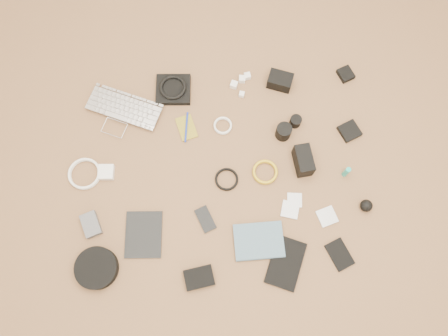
{
  "coord_description": "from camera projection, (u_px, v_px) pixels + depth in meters",
  "views": [
    {
      "loc": [
        -0.0,
        -0.56,
        2.0
      ],
      "look_at": [
        0.03,
        0.03,
        0.02
      ],
      "focal_mm": 35.0,
      "sensor_mm": 36.0,
      "label": 1
    }
  ],
  "objects": [
    {
      "name": "headphones",
      "position": [
        173.0,
        87.0,
        2.17
      ],
      "size": [
        0.16,
        0.16,
        0.02
      ],
      "primitive_type": "torus",
      "rotation": [
        0.0,
        0.0,
        0.18
      ],
      "color": "black",
      "rests_on": "headphone_pouch"
    },
    {
      "name": "notebook_black_a",
      "position": [
        286.0,
        263.0,
        1.95
      ],
      "size": [
        0.21,
        0.26,
        0.02
      ],
      "primitive_type": "cube",
      "rotation": [
        0.0,
        0.0,
        -0.39
      ],
      "color": "black",
      "rests_on": "ground"
    },
    {
      "name": "cable_yellow",
      "position": [
        265.0,
        172.0,
        2.07
      ],
      "size": [
        0.15,
        0.15,
        0.01
      ],
      "primitive_type": "torus",
      "rotation": [
        0.0,
        0.0,
        -0.27
      ],
      "color": "gold",
      "rests_on": "ground"
    },
    {
      "name": "lens_b",
      "position": [
        295.0,
        121.0,
        2.13
      ],
      "size": [
        0.06,
        0.06,
        0.05
      ],
      "primitive_type": "cylinder",
      "rotation": [
        0.0,
        0.0,
        0.05
      ],
      "color": "black",
      "rests_on": "ground"
    },
    {
      "name": "flash",
      "position": [
        303.0,
        161.0,
        2.04
      ],
      "size": [
        0.09,
        0.14,
        0.1
      ],
      "primitive_type": "cube",
      "rotation": [
        0.0,
        0.0,
        0.12
      ],
      "color": "black",
      "rests_on": "ground"
    },
    {
      "name": "laptop",
      "position": [
        120.0,
        117.0,
        2.15
      ],
      "size": [
        0.43,
        0.38,
        0.03
      ],
      "primitive_type": "imported",
      "rotation": [
        0.0,
        0.0,
        -0.4
      ],
      "color": "silver",
      "rests_on": "ground"
    },
    {
      "name": "paperback",
      "position": [
        261.0,
        260.0,
        1.95
      ],
      "size": [
        0.23,
        0.17,
        0.02
      ],
      "primitive_type": "imported",
      "rotation": [
        0.0,
        0.0,
        1.59
      ],
      "color": "#466377",
      "rests_on": "ground"
    },
    {
      "name": "room_shell",
      "position": [
        209.0,
        8.0,
        0.88
      ],
      "size": [
        4.04,
        4.04,
        2.58
      ],
      "color": "brown",
      "rests_on": "ground"
    },
    {
      "name": "tablet",
      "position": [
        144.0,
        234.0,
        1.99
      ],
      "size": [
        0.18,
        0.22,
        0.01
      ],
      "primitive_type": "cube",
      "rotation": [
        0.0,
        0.0,
        -0.05
      ],
      "color": "black",
      "rests_on": "ground"
    },
    {
      "name": "air_blower",
      "position": [
        366.0,
        206.0,
        2.0
      ],
      "size": [
        0.07,
        0.07,
        0.06
      ],
      "primitive_type": "sphere",
      "rotation": [
        0.0,
        0.0,
        0.18
      ],
      "color": "black",
      "rests_on": "ground"
    },
    {
      "name": "cable_white_b",
      "position": [
        85.0,
        174.0,
        2.07
      ],
      "size": [
        0.16,
        0.16,
        0.01
      ],
      "primitive_type": "torus",
      "rotation": [
        0.0,
        0.0,
        -0.03
      ],
      "color": "white",
      "rests_on": "ground"
    },
    {
      "name": "charger_d",
      "position": [
        242.0,
        94.0,
        2.18
      ],
      "size": [
        0.03,
        0.03,
        0.02
      ],
      "primitive_type": "cube",
      "rotation": [
        0.0,
        0.0,
        -0.28
      ],
      "color": "white",
      "rests_on": "ground"
    },
    {
      "name": "notebook_olive",
      "position": [
        187.0,
        128.0,
        2.14
      ],
      "size": [
        0.11,
        0.14,
        0.01
      ],
      "primitive_type": "cube",
      "rotation": [
        0.0,
        0.0,
        0.27
      ],
      "color": "olive",
      "rests_on": "ground"
    },
    {
      "name": "power_brick",
      "position": [
        106.0,
        172.0,
        2.06
      ],
      "size": [
        0.08,
        0.08,
        0.03
      ],
      "primitive_type": "cube",
      "rotation": [
        0.0,
        0.0,
        -0.06
      ],
      "color": "white",
      "rests_on": "ground"
    },
    {
      "name": "charger_c",
      "position": [
        247.0,
        76.0,
        2.21
      ],
      "size": [
        0.04,
        0.04,
        0.03
      ],
      "primitive_type": "cube",
      "rotation": [
        0.0,
        0.0,
        0.16
      ],
      "color": "white",
      "rests_on": "ground"
    },
    {
      "name": "lens_a",
      "position": [
        284.0,
        132.0,
        2.1
      ],
      "size": [
        0.09,
        0.09,
        0.08
      ],
      "primitive_type": "cylinder",
      "rotation": [
        0.0,
        0.0,
        0.25
      ],
      "color": "black",
      "rests_on": "ground"
    },
    {
      "name": "headphone_pouch",
      "position": [
        173.0,
        90.0,
        2.19
      ],
      "size": [
        0.18,
        0.17,
        0.03
      ],
      "primitive_type": "cube",
      "rotation": [
        0.0,
        0.0,
        -0.06
      ],
      "color": "black",
      "rests_on": "ground"
    },
    {
      "name": "filter_case_right",
      "position": [
        327.0,
        217.0,
        2.01
      ],
      "size": [
        0.1,
        0.1,
        0.01
      ],
      "primitive_type": "cube",
      "rotation": [
        0.0,
        0.0,
        0.31
      ],
      "color": "silver",
      "rests_on": "ground"
    },
    {
      "name": "phone",
      "position": [
        205.0,
        219.0,
        2.01
      ],
      "size": [
        0.1,
        0.13,
        0.01
      ],
      "primitive_type": "cube",
      "rotation": [
        0.0,
        0.0,
        0.4
      ],
      "color": "black",
      "rests_on": "ground"
    },
    {
      "name": "drive_case",
      "position": [
        199.0,
        278.0,
        1.92
      ],
      "size": [
        0.14,
        0.11,
        0.03
      ],
      "primitive_type": "cube",
      "rotation": [
        0.0,
        0.0,
        0.17
      ],
      "color": "black",
      "rests_on": "ground"
    },
    {
      "name": "battery_charger",
      "position": [
        91.0,
        225.0,
        1.99
      ],
      "size": [
        0.11,
        0.13,
        0.03
      ],
      "primitive_type": "cube",
      "rotation": [
        0.0,
        0.0,
        0.34
      ],
      "color": "#505055",
      "rests_on": "ground"
    },
    {
      "name": "cable_black",
      "position": [
        227.0,
        180.0,
        2.06
      ],
      "size": [
        0.12,
        0.12,
        0.01
      ],
      "primitive_type": "torus",
      "rotation": [
        0.0,
        0.0,
        -0.11
      ],
      "color": "black",
      "rests_on": "ground"
    },
    {
      "name": "filter_case_mid",
      "position": [
        294.0,
        200.0,
        2.03
      ],
      "size": [
        0.07,
        0.07,
        0.01
      ],
      "primitive_type": "cube",
      "rotation": [
        0.0,
        0.0,
        -0.1
      ],
      "color": "silver",
      "rests_on": "ground"
    },
    {
      "name": "headphone_case",
      "position": [
        97.0,
        268.0,
        1.92
      ],
      "size": [
        0.23,
        0.23,
        0.05
      ],
      "primitive_type": "cylinder",
      "rotation": [
        0.0,
        0.0,
        -0.24
      ],
      "color": "black",
      "rests_on": "ground"
    },
    {
      "name": "charger_a",
      "position": [
        234.0,
        85.0,
        2.19
      ],
      "size": [
        0.04,
        0.04,
        0.03
      ],
      "primitive_type": "cube",
      "rotation": [
        0.0,
        0.0,
        -0.41
      ],
      "color": "white",
      "rests_on": "ground"
    },
    {
      "name": "pen_blue",
      "position": [
        186.0,
        127.0,
        2.13
      ],
      "size": [
        0.03,
        0.16,
        0.01
      ],
      "primitive_type": "cylinder",
      "rotation": [
        1.57,
        0.0,
        -0.11
      ],
      "color": "#142BA8",
      "rests_on": "notebook_olive"
    },
    {
      "name": "cable_white_a",
      "position": [
        223.0,
        126.0,
        2.14
      ],
      "size": [
        0.12,
        0.12,
        0.01
      ],
      "primitive_type": "torus",
      "rotation": [
        0.0,
        0.0,
        -0.33
      ],
      "color": "white",
      "rests_on": "ground"
    },
    {
      "name": "charger_b",
      "position": [
        242.0,
        79.0,
        2.2
      ],
      "size": [
        0.04,
        0.04,
        0.03
      ],
      "primitive_type": "cube",
      "rotation": [
        0.0,
        0.0,
        -0.15
      ],
      "color": "white",
      "rests_on": "ground"
    },
    {
      "name": "lens_cleaner",
      "position": [
        346.0,
        172.0,
        2.04
      ],
      "size": [
        0.03,
        0.03,
        0.08
      ],
      "primitive_type": "cylinder",
      "rotation": [
        0.0,
        0.0,
        -0.34
      ],
      "color": "#19A596",
      "rests_on": "ground"
    },
    {
      "name": "card_reader",
      "position": [
        350.0,
        131.0,
        2.13
      ],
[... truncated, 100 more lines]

